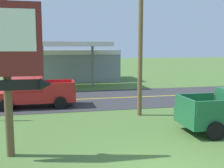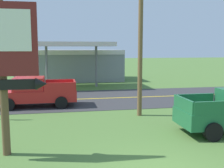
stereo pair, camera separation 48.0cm
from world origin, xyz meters
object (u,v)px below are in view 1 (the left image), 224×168
object	(u,v)px
utility_pole	(141,23)
pickup_red_on_road	(34,93)
gas_station	(66,64)
motel_sign	(7,54)

from	to	relation	value
utility_pole	pickup_red_on_road	size ratio (longest dim) A/B	1.91
gas_station	pickup_red_on_road	xyz separation A→B (m)	(-2.69, -14.17, -0.98)
utility_pole	pickup_red_on_road	world-z (taller)	utility_pole
motel_sign	utility_pole	bearing A→B (deg)	37.40
motel_sign	utility_pole	xyz separation A→B (m)	(6.32, 4.83, 1.57)
motel_sign	pickup_red_on_road	size ratio (longest dim) A/B	1.10
motel_sign	pickup_red_on_road	bearing A→B (deg)	88.59
utility_pole	gas_station	xyz separation A→B (m)	(-3.42, 17.63, -3.31)
motel_sign	gas_station	xyz separation A→B (m)	(2.89, 22.46, -1.74)
utility_pole	gas_station	bearing A→B (deg)	100.98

